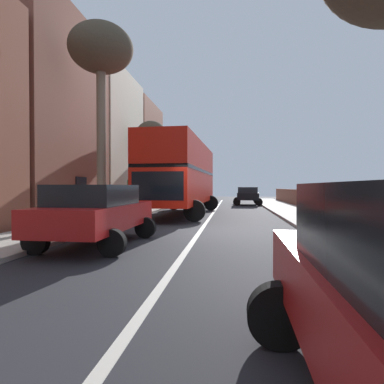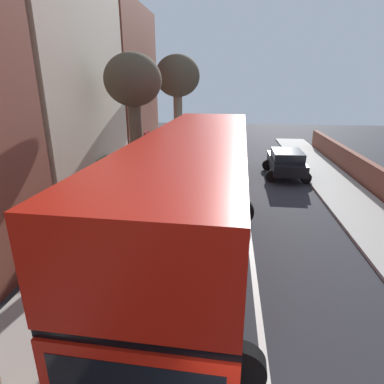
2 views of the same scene
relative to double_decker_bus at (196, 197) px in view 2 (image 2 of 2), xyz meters
The scene contains 4 objects.
double_decker_bus is the anchor object (origin of this frame).
parked_car_black_right_3 11.44m from the double_decker_bus, 68.28° to the left, with size 2.53×4.21×1.57m.
street_tree_left_2 15.25m from the double_decker_bus, 100.81° to the left, with size 3.04×3.04×6.95m.
street_tree_left_4 6.34m from the double_decker_bus, 121.88° to the left, with size 2.27×2.27×6.29m.
Camera 2 is at (-0.88, -1.39, 5.33)m, focal length 29.83 mm.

